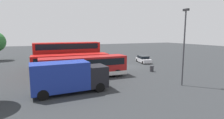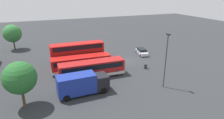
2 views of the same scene
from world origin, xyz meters
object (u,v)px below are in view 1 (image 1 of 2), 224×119
Objects in this scene: box_truck_blue at (69,76)px; car_hatchback_silver at (143,59)px; bus_single_deck_near_end at (84,66)px; bus_single_deck_second at (71,63)px; lamp_post_tall at (184,42)px; bus_double_decker_third at (68,55)px; waste_bin_yellow at (152,69)px; bus_single_deck_fourth at (69,57)px.

box_truck_blue is 1.58× the size of car_hatchback_silver.
car_hatchback_silver is at bearing -61.55° from bus_single_deck_near_end.
bus_single_deck_near_end is 3.58m from bus_single_deck_second.
lamp_post_tall reaches higher than bus_single_deck_second.
waste_bin_yellow is (-7.22, -11.88, -1.97)m from bus_double_decker_third.
bus_single_deck_second and bus_single_deck_fourth have the same top height.
car_hatchback_silver is 5.03× the size of waste_bin_yellow.
car_hatchback_silver is (4.60, -15.87, -0.92)m from bus_single_deck_second.
bus_single_deck_fourth is at bearing -10.63° from box_truck_blue.
bus_single_deck_second is at bearing 178.06° from bus_double_decker_third.
bus_single_deck_second is 1.03× the size of bus_single_deck_fourth.
lamp_post_tall is (-7.88, -9.50, 3.43)m from bus_single_deck_near_end.
bus_double_decker_third is 11.31× the size of waste_bin_yellow.
lamp_post_tall is 9.10m from waste_bin_yellow.
lamp_post_tall is at bearing -145.01° from bus_double_decker_third.
box_truck_blue is at bearing 110.06° from waste_bin_yellow.
bus_single_deck_near_end is 6.05m from box_truck_blue.
box_truck_blue is (-5.23, 3.04, 0.08)m from bus_single_deck_near_end.
bus_double_decker_third is at bearing 7.82° from bus_single_deck_near_end.
bus_double_decker_third is at bearing 34.99° from lamp_post_tall.
car_hatchback_silver is (8.00, -14.77, -0.92)m from bus_single_deck_near_end.
bus_double_decker_third is 14.04m from waste_bin_yellow.
box_truck_blue reaches higher than bus_single_deck_second.
bus_single_deck_fourth is 15.09m from car_hatchback_silver.
box_truck_blue is at bearing 167.30° from bus_single_deck_second.
bus_double_decker_third reaches higher than car_hatchback_silver.
bus_single_deck_fourth is (10.87, 0.02, -0.00)m from bus_single_deck_near_end.
box_truck_blue is 0.87× the size of lamp_post_tall.
bus_single_deck_second reaches higher than car_hatchback_silver.
lamp_post_tall is (-18.75, -9.52, 3.43)m from bus_single_deck_fourth.
lamp_post_tall reaches higher than bus_double_decker_third.
bus_single_deck_fourth is at bearing 26.92° from lamp_post_tall.
bus_single_deck_near_end is 10.97m from waste_bin_yellow.
box_truck_blue is at bearing 170.46° from bus_double_decker_third.
box_truck_blue is (-8.64, 1.95, 0.08)m from bus_single_deck_second.
lamp_post_tall reaches higher than bus_single_deck_fourth.
waste_bin_yellow is at bearing -90.74° from bus_single_deck_near_end.
bus_single_deck_near_end is at bearing 89.26° from waste_bin_yellow.
car_hatchback_silver is at bearing -100.96° from bus_single_deck_fourth.
bus_single_deck_fourth is at bearing 0.10° from bus_single_deck_near_end.
bus_single_deck_near_end is 1.03× the size of bus_single_deck_second.
bus_single_deck_near_end and bus_single_deck_fourth have the same top height.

